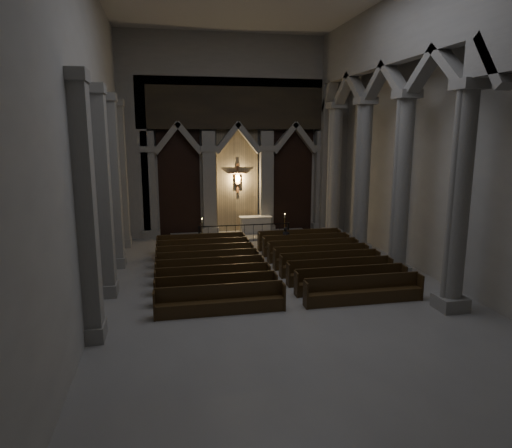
{
  "coord_description": "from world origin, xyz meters",
  "views": [
    {
      "loc": [
        -4.45,
        -16.42,
        6.27
      ],
      "look_at": [
        -0.57,
        3.0,
        2.32
      ],
      "focal_mm": 32.0,
      "sensor_mm": 36.0,
      "label": 1
    }
  ],
  "objects_px": {
    "pews": "(269,267)",
    "worshipper": "(286,238)",
    "altar": "(255,224)",
    "candle_stand_right": "(284,231)",
    "altar_rail": "(245,230)",
    "candle_stand_left": "(202,236)"
  },
  "relations": [
    {
      "from": "pews",
      "to": "worshipper",
      "type": "relative_size",
      "value": 8.08
    },
    {
      "from": "altar",
      "to": "candle_stand_right",
      "type": "bearing_deg",
      "value": -38.4
    },
    {
      "from": "altar_rail",
      "to": "altar",
      "type": "bearing_deg",
      "value": 60.69
    },
    {
      "from": "altar",
      "to": "altar_rail",
      "type": "relative_size",
      "value": 0.37
    },
    {
      "from": "altar_rail",
      "to": "worshipper",
      "type": "bearing_deg",
      "value": -48.9
    },
    {
      "from": "altar",
      "to": "candle_stand_right",
      "type": "height_order",
      "value": "candle_stand_right"
    },
    {
      "from": "pews",
      "to": "worshipper",
      "type": "height_order",
      "value": "worshipper"
    },
    {
      "from": "altar_rail",
      "to": "candle_stand_right",
      "type": "xyz_separation_m",
      "value": [
        2.56,
        0.55,
        -0.29
      ]
    },
    {
      "from": "altar",
      "to": "candle_stand_left",
      "type": "bearing_deg",
      "value": -157.21
    },
    {
      "from": "candle_stand_right",
      "to": "worshipper",
      "type": "relative_size",
      "value": 1.23
    },
    {
      "from": "pews",
      "to": "worshipper",
      "type": "distance_m",
      "value": 4.56
    },
    {
      "from": "candle_stand_left",
      "to": "candle_stand_right",
      "type": "xyz_separation_m",
      "value": [
        5.01,
        0.21,
        0.02
      ]
    },
    {
      "from": "worshipper",
      "to": "pews",
      "type": "bearing_deg",
      "value": -111.25
    },
    {
      "from": "candle_stand_left",
      "to": "pews",
      "type": "distance_m",
      "value": 7.09
    },
    {
      "from": "altar",
      "to": "worshipper",
      "type": "bearing_deg",
      "value": -77.05
    },
    {
      "from": "altar_rail",
      "to": "candle_stand_left",
      "type": "relative_size",
      "value": 3.76
    },
    {
      "from": "altar",
      "to": "candle_stand_left",
      "type": "distance_m",
      "value": 3.75
    },
    {
      "from": "worshipper",
      "to": "altar_rail",
      "type": "bearing_deg",
      "value": 134.76
    },
    {
      "from": "candle_stand_left",
      "to": "candle_stand_right",
      "type": "bearing_deg",
      "value": 2.39
    },
    {
      "from": "candle_stand_right",
      "to": "pews",
      "type": "bearing_deg",
      "value": -110.47
    },
    {
      "from": "candle_stand_right",
      "to": "candle_stand_left",
      "type": "bearing_deg",
      "value": -177.61
    },
    {
      "from": "candle_stand_left",
      "to": "worshipper",
      "type": "relative_size",
      "value": 1.15
    }
  ]
}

